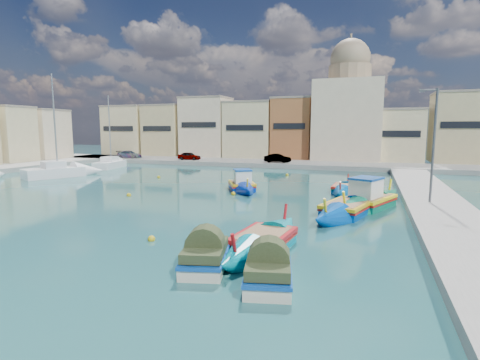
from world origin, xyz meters
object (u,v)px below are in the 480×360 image
at_px(luzzu_turquoise_cabin, 369,202).
at_px(tender_near, 268,272).
at_px(yacht_north, 116,164).
at_px(luzzu_cyan_mid, 344,189).
at_px(luzzu_blue_south, 347,210).
at_px(tender_far, 205,257).
at_px(luzzu_blue_cabin, 242,186).
at_px(church_block, 348,109).
at_px(luzzu_cyan_south, 263,243).
at_px(quay_street_lamp, 433,145).
at_px(yacht_midnorth, 71,172).

height_order(luzzu_turquoise_cabin, tender_near, luzzu_turquoise_cabin).
xyz_separation_m(tender_near, yacht_north, (-31.03, 32.11, -0.03)).
bearing_deg(yacht_north, luzzu_cyan_mid, -19.43).
height_order(luzzu_blue_south, tender_far, luzzu_blue_south).
bearing_deg(tender_far, luzzu_turquoise_cabin, 67.16).
distance_m(luzzu_blue_cabin, luzzu_cyan_mid, 8.86).
height_order(church_block, luzzu_cyan_mid, church_block).
bearing_deg(luzzu_cyan_south, luzzu_blue_cabin, 112.42).
relative_size(church_block, quay_street_lamp, 2.39).
relative_size(luzzu_turquoise_cabin, tender_near, 3.20).
xyz_separation_m(luzzu_blue_cabin, tender_near, (7.52, -19.00, 0.10)).
bearing_deg(quay_street_lamp, yacht_north, 156.29).
bearing_deg(luzzu_cyan_south, luzzu_cyan_mid, 82.00).
xyz_separation_m(luzzu_turquoise_cabin, tender_far, (-5.92, -14.05, 0.05)).
distance_m(luzzu_blue_south, yacht_midnorth, 32.64).
xyz_separation_m(quay_street_lamp, yacht_midnorth, (-36.25, 6.36, -3.85)).
bearing_deg(luzzu_cyan_mid, luzzu_turquoise_cabin, -71.26).
bearing_deg(luzzu_turquoise_cabin, luzzu_cyan_mid, 108.74).
height_order(luzzu_cyan_mid, luzzu_blue_south, luzzu_blue_south).
bearing_deg(church_block, tender_far, -92.68).
distance_m(quay_street_lamp, luzzu_cyan_south, 14.84).
xyz_separation_m(luzzu_turquoise_cabin, luzzu_cyan_mid, (-2.04, 6.01, -0.17)).
relative_size(luzzu_cyan_south, tender_near, 2.64).
height_order(luzzu_turquoise_cabin, yacht_midnorth, yacht_midnorth).
xyz_separation_m(luzzu_cyan_mid, yacht_midnorth, (-30.41, 1.01, 0.25)).
height_order(luzzu_cyan_mid, tender_far, luzzu_cyan_mid).
distance_m(luzzu_blue_cabin, tender_far, 18.93).
bearing_deg(tender_near, luzzu_blue_cabin, 111.60).
distance_m(quay_street_lamp, luzzu_blue_cabin, 15.49).
distance_m(luzzu_blue_south, luzzu_cyan_south, 8.89).
relative_size(tender_far, yacht_north, 0.31).
bearing_deg(luzzu_turquoise_cabin, luzzu_blue_south, -115.43).
relative_size(luzzu_blue_south, yacht_north, 0.94).
bearing_deg(luzzu_turquoise_cabin, church_block, 95.99).
xyz_separation_m(luzzu_turquoise_cabin, luzzu_cyan_south, (-4.43, -11.00, -0.12)).
bearing_deg(church_block, luzzu_turquoise_cabin, -84.01).
height_order(luzzu_blue_cabin, yacht_north, yacht_north).
bearing_deg(quay_street_lamp, luzzu_cyan_mid, 137.56).
relative_size(luzzu_cyan_mid, luzzu_cyan_south, 0.89).
bearing_deg(tender_near, quay_street_lamp, 65.53).
relative_size(tender_far, yacht_midnorth, 0.27).
xyz_separation_m(luzzu_cyan_mid, luzzu_blue_south, (0.76, -8.69, 0.06)).
distance_m(tender_far, yacht_north, 42.30).
height_order(luzzu_turquoise_cabin, luzzu_cyan_south, luzzu_turquoise_cabin).
bearing_deg(luzzu_cyan_mid, tender_far, -100.95).
distance_m(yacht_north, yacht_midnorth, 10.51).
xyz_separation_m(tender_near, tender_far, (-2.72, 0.69, 0.00)).
bearing_deg(yacht_north, yacht_midnorth, -80.17).
bearing_deg(yacht_north, luzzu_blue_south, -31.32).
relative_size(yacht_north, yacht_midnorth, 0.87).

